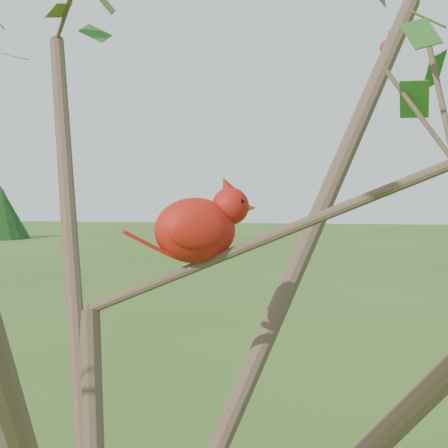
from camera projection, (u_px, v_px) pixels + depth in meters
The scene contains 3 objects.
crabapple_tree at pixel (107, 214), 1.05m from camera, with size 2.35×2.05×2.95m.
cardinal at pixel (199, 227), 1.14m from camera, with size 0.22×0.15×0.16m.
distant_trees at pixel (355, 202), 25.83m from camera, with size 43.86×8.19×3.80m.
Camera 1 is at (0.36, -1.03, 2.16)m, focal length 55.00 mm.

